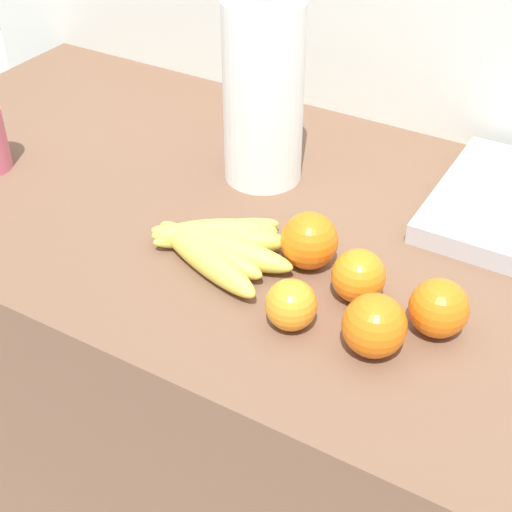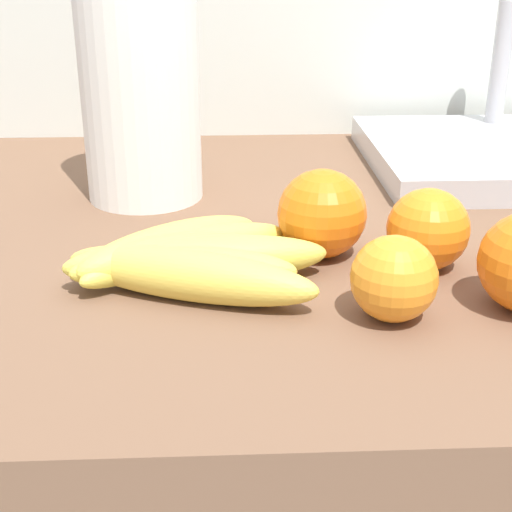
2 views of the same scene
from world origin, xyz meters
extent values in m
cube|color=brown|center=(0.00, 0.00, 0.43)|extent=(1.94, 0.73, 0.86)
cube|color=silver|center=(0.00, 0.39, 0.65)|extent=(2.34, 0.06, 1.30)
ellipsoid|color=#EAC94C|center=(-0.23, -0.17, 0.88)|extent=(0.21, 0.11, 0.04)
ellipsoid|color=#DEC44C|center=(-0.24, -0.15, 0.88)|extent=(0.19, 0.06, 0.04)
ellipsoid|color=#D9CE4C|center=(-0.23, -0.14, 0.88)|extent=(0.22, 0.06, 0.04)
ellipsoid|color=#EAC84C|center=(-0.25, -0.13, 0.88)|extent=(0.17, 0.07, 0.04)
ellipsoid|color=#E7D34C|center=(-0.24, -0.12, 0.88)|extent=(0.20, 0.12, 0.04)
ellipsoid|color=#E3D34C|center=(-0.25, -0.11, 0.88)|extent=(0.17, 0.14, 0.04)
ellipsoid|color=#DFD04C|center=(-0.25, -0.10, 0.87)|extent=(0.15, 0.16, 0.03)
sphere|color=orange|center=(-0.08, -0.21, 0.89)|extent=(0.07, 0.07, 0.07)
sphere|color=orange|center=(0.03, -0.20, 0.90)|extent=(0.08, 0.08, 0.08)
sphere|color=orange|center=(0.08, -0.12, 0.89)|extent=(0.07, 0.07, 0.07)
sphere|color=orange|center=(-0.12, -0.08, 0.90)|extent=(0.08, 0.08, 0.08)
sphere|color=orange|center=(-0.03, -0.11, 0.89)|extent=(0.07, 0.07, 0.07)
cylinder|color=white|center=(-0.29, 0.09, 1.00)|extent=(0.12, 0.12, 0.29)
cylinder|color=gray|center=(-0.29, 0.09, 1.02)|extent=(0.02, 0.02, 0.32)
camera|label=1|loc=(0.24, -0.84, 1.50)|focal=52.82mm
camera|label=2|loc=(-0.20, -0.70, 1.12)|focal=51.81mm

